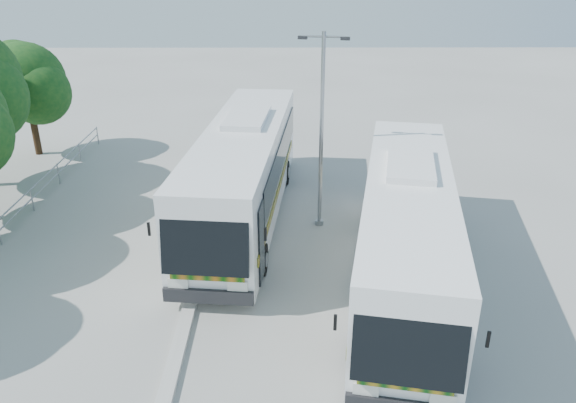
{
  "coord_description": "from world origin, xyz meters",
  "views": [
    {
      "loc": [
        0.66,
        -15.56,
        10.03
      ],
      "look_at": [
        0.74,
        2.48,
        1.97
      ],
      "focal_mm": 35.0,
      "sensor_mm": 36.0,
      "label": 1
    }
  ],
  "objects_px": {
    "coach_main": "(244,170)",
    "tree_far_e": "(27,82)",
    "lamppost": "(322,125)",
    "coach_adjacent": "(406,227)"
  },
  "relations": [
    {
      "from": "coach_main",
      "to": "tree_far_e",
      "type": "bearing_deg",
      "value": 151.01
    },
    {
      "from": "lamppost",
      "to": "coach_main",
      "type": "bearing_deg",
      "value": 177.59
    },
    {
      "from": "coach_main",
      "to": "lamppost",
      "type": "height_order",
      "value": "lamppost"
    },
    {
      "from": "tree_far_e",
      "to": "lamppost",
      "type": "relative_size",
      "value": 0.79
    },
    {
      "from": "tree_far_e",
      "to": "coach_adjacent",
      "type": "xyz_separation_m",
      "value": [
        17.13,
        -12.9,
        -1.9
      ]
    },
    {
      "from": "tree_far_e",
      "to": "coach_adjacent",
      "type": "height_order",
      "value": "tree_far_e"
    },
    {
      "from": "coach_main",
      "to": "coach_adjacent",
      "type": "bearing_deg",
      "value": -35.95
    },
    {
      "from": "tree_far_e",
      "to": "coach_adjacent",
      "type": "bearing_deg",
      "value": -36.98
    },
    {
      "from": "tree_far_e",
      "to": "coach_adjacent",
      "type": "distance_m",
      "value": 21.53
    },
    {
      "from": "coach_adjacent",
      "to": "lamppost",
      "type": "xyz_separation_m",
      "value": [
        -2.5,
        4.23,
        2.16
      ]
    }
  ]
}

